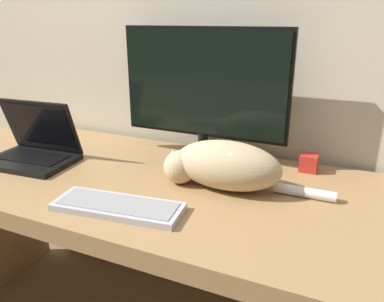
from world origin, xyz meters
name	(u,v)px	position (x,y,z in m)	size (l,w,h in m)	color
wall_back	(181,16)	(0.00, 0.81, 1.30)	(6.40, 0.06, 2.60)	beige
desk	(131,211)	(0.00, 0.38, 0.62)	(1.76, 0.75, 0.77)	#A37A4C
monitor	(204,91)	(0.17, 0.64, 1.04)	(0.65, 0.19, 0.50)	black
laptop	(34,150)	(-0.40, 0.34, 0.82)	(0.33, 0.25, 0.23)	black
external_keyboard	(118,206)	(0.12, 0.14, 0.78)	(0.39, 0.18, 0.02)	#BCBCC1
cat	(223,165)	(0.34, 0.41, 0.85)	(0.55, 0.18, 0.16)	#D1B284
small_toy	(309,163)	(0.58, 0.67, 0.80)	(0.06, 0.06, 0.06)	red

